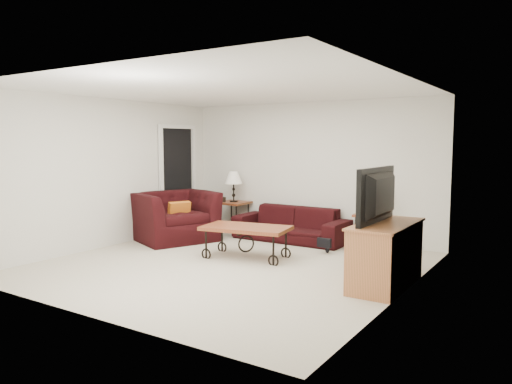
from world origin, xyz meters
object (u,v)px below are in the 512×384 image
at_px(tv_stand, 386,255).
at_px(television, 386,195).
at_px(side_table_right, 371,231).
at_px(lamp_right, 372,196).
at_px(side_table_left, 234,217).
at_px(coffee_table, 246,242).
at_px(armchair, 175,216).
at_px(lamp_left, 234,187).
at_px(backpack, 327,239).
at_px(sofa, 291,224).

xyz_separation_m(tv_stand, television, (-0.02, 0.00, 0.73)).
xyz_separation_m(side_table_right, television, (0.88, -2.02, 0.83)).
bearing_deg(lamp_right, side_table_left, -180.00).
bearing_deg(coffee_table, tv_stand, -7.52).
bearing_deg(side_table_right, armchair, -157.94).
xyz_separation_m(side_table_left, lamp_right, (2.82, 0.00, 0.57)).
height_order(lamp_left, backpack, lamp_left).
bearing_deg(television, lamp_left, -118.58).
relative_size(side_table_right, coffee_table, 0.44).
distance_m(sofa, backpack, 1.12).
distance_m(side_table_left, backpack, 2.47).
relative_size(lamp_right, backpack, 1.28).
distance_m(armchair, television, 4.20).
relative_size(tv_stand, backpack, 2.90).
xyz_separation_m(side_table_left, armchair, (-0.38, -1.30, 0.14)).
bearing_deg(lamp_left, armchair, -106.29).
bearing_deg(tv_stand, sofa, 141.83).
xyz_separation_m(sofa, coffee_table, (0.07, -1.54, -0.06)).
distance_m(coffee_table, tv_stand, 2.29).
xyz_separation_m(coffee_table, armchair, (-1.84, 0.42, 0.19)).
relative_size(side_table_left, lamp_right, 1.03).
relative_size(side_table_left, coffee_table, 0.46).
height_order(tv_stand, television, television).
distance_m(lamp_right, television, 2.22).
height_order(lamp_right, backpack, lamp_right).
height_order(sofa, television, television).
bearing_deg(backpack, armchair, -153.71).
distance_m(side_table_right, tv_stand, 2.21).
height_order(sofa, side_table_right, sofa).
height_order(sofa, tv_stand, tv_stand).
height_order(side_table_right, tv_stand, tv_stand).
relative_size(side_table_left, side_table_right, 1.03).
xyz_separation_m(sofa, tv_stand, (2.34, -1.84, 0.09)).
bearing_deg(backpack, television, -29.23).
distance_m(side_table_left, tv_stand, 4.24).
height_order(sofa, lamp_left, lamp_left).
relative_size(lamp_right, armchair, 0.43).
bearing_deg(television, coffee_table, -97.59).
bearing_deg(lamp_left, lamp_right, 0.00).
distance_m(lamp_left, backpack, 2.56).
relative_size(lamp_right, television, 0.49).
xyz_separation_m(coffee_table, backpack, (0.90, 0.99, -0.02)).
xyz_separation_m(sofa, lamp_left, (-1.39, 0.18, 0.59)).
relative_size(armchair, tv_stand, 1.03).
distance_m(sofa, side_table_right, 1.45).
distance_m(sofa, television, 3.07).
xyz_separation_m(tv_stand, backpack, (-1.37, 1.29, -0.17)).
bearing_deg(sofa, backpack, -29.44).
bearing_deg(side_table_left, lamp_right, 0.00).
relative_size(side_table_right, lamp_left, 0.97).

